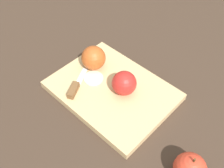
% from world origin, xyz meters
% --- Properties ---
extents(ground_plane, '(4.00, 4.00, 0.00)m').
position_xyz_m(ground_plane, '(0.00, 0.00, 0.00)').
color(ground_plane, '#38281E').
extents(cutting_board, '(0.42, 0.34, 0.02)m').
position_xyz_m(cutting_board, '(0.00, 0.00, 0.01)').
color(cutting_board, tan).
rests_on(cutting_board, ground_plane).
extents(apple_half_left, '(0.08, 0.08, 0.08)m').
position_xyz_m(apple_half_left, '(-0.04, -0.01, 0.06)').
color(apple_half_left, red).
rests_on(apple_half_left, cutting_board).
extents(apple_half_right, '(0.08, 0.08, 0.08)m').
position_xyz_m(apple_half_right, '(0.11, -0.05, 0.06)').
color(apple_half_right, '#AD4C1E').
rests_on(apple_half_right, cutting_board).
extents(knife, '(0.06, 0.14, 0.02)m').
position_xyz_m(knife, '(0.09, 0.07, 0.03)').
color(knife, silver).
rests_on(knife, cutting_board).
extents(apple_slice, '(0.07, 0.07, 0.01)m').
position_xyz_m(apple_slice, '(0.07, 0.00, 0.03)').
color(apple_slice, beige).
rests_on(apple_slice, cutting_board).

